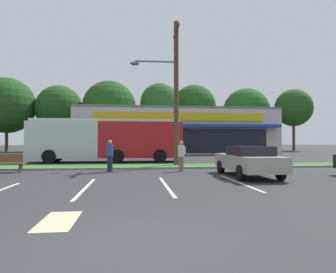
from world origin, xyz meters
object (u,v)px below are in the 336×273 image
Objects in this scene: utility_pole at (174,88)px; car_3 at (52,150)px; city_bus at (107,139)px; pedestrian_by_pole at (181,156)px; car_1 at (248,160)px; pedestrian_near_bench at (110,156)px; bus_stop_bench at (8,163)px; car_0 at (164,149)px.

car_3 is (-10.29, 11.64, -4.13)m from utility_pole.
pedestrian_by_pole is (4.49, -7.90, -0.95)m from city_bus.
utility_pole is at bearing 131.49° from car_3.
car_1 is 7.08m from pedestrian_near_bench.
bus_stop_bench is 16.67m from car_0.
car_0 is 1.01× the size of car_3.
bus_stop_bench is at bearing 55.49° from car_0.
city_bus is (-4.51, 4.86, -3.15)m from utility_pole.
utility_pole is at bearing 25.03° from car_1.
bus_stop_bench is 5.16m from pedestrian_near_bench.
car_1 is 2.83× the size of pedestrian_by_pole.
pedestrian_by_pole is at bearing -104.25° from pedestrian_near_bench.
city_bus is at bearing -120.81° from bus_stop_bench.
car_0 is 10.84m from car_3.
car_1 is 2.75× the size of pedestrian_near_bench.
city_bus is 2.75× the size of car_0.
pedestrian_by_pole is at bearing -90.36° from utility_pole.
utility_pole is at bearing -164.27° from bus_stop_bench.
utility_pole is 2.20× the size of car_0.
city_bus is at bearing 130.47° from car_3.
utility_pole is 5.10m from pedestrian_by_pole.
city_bus is at bearing 19.76° from pedestrian_by_pole.
bus_stop_bench is 0.99× the size of pedestrian_by_pole.
pedestrian_by_pole is at bearing 119.84° from city_bus.
car_1 is (2.09, -16.87, -0.09)m from car_0.
bus_stop_bench is at bearing 59.42° from city_bus.
car_1 is 21.59m from car_3.
bus_stop_bench is (-4.39, -7.37, -1.26)m from city_bus.
car_0 is at bearing -24.56° from pedestrian_near_bench.
car_1 is 1.12× the size of car_3.
pedestrian_near_bench is at bearing 96.03° from city_bus.
car_0 is (0.54, 11.23, -4.10)m from utility_pole.
pedestrian_near_bench is (-6.39, 3.06, 0.11)m from car_1.
pedestrian_near_bench is at bearing -145.42° from utility_pole.
city_bus is at bearing 34.23° from car_1.
city_bus is at bearing 51.58° from car_0.
pedestrian_by_pole is (-2.66, 2.60, 0.08)m from car_1.
pedestrian_near_bench is at bearing 72.73° from car_0.
car_1 is at bearing -122.86° from pedestrian_near_bench.
city_bus is 2.78× the size of car_3.
bus_stop_bench is 8.90m from pedestrian_by_pole.
city_bus is 8.97m from car_3.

